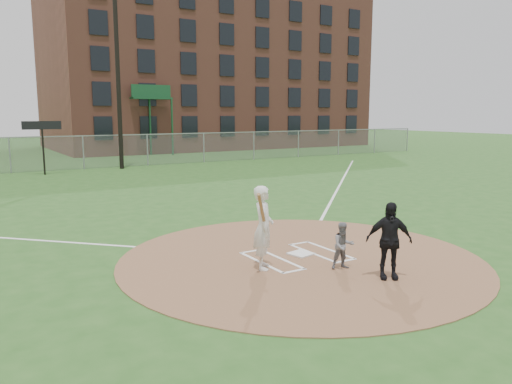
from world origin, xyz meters
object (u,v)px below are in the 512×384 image
catcher (343,246)px  umpire (389,240)px  home_plate (301,254)px  batter_at_plate (263,227)px

catcher → umpire: umpire is taller
home_plate → catcher: size_ratio=0.49×
umpire → catcher: bearing=143.2°
batter_at_plate → catcher: bearing=-31.9°
home_plate → umpire: (0.48, -2.31, 0.77)m
home_plate → umpire: umpire is taller
home_plate → catcher: (0.12, -1.35, 0.49)m
home_plate → batter_at_plate: size_ratio=0.28×
catcher → home_plate: bearing=112.3°
umpire → batter_at_plate: bearing=166.9°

